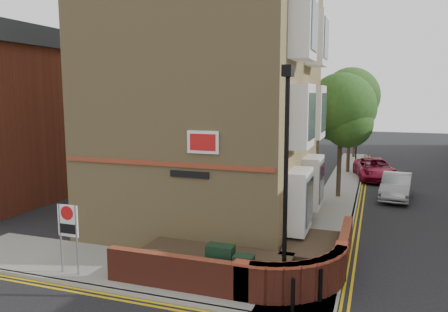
% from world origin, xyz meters
% --- Properties ---
extents(ground, '(120.00, 120.00, 0.00)m').
position_xyz_m(ground, '(0.00, 0.00, 0.00)').
color(ground, black).
rests_on(ground, ground).
extents(pavement_corner, '(13.00, 3.00, 0.12)m').
position_xyz_m(pavement_corner, '(-3.50, 1.50, 0.06)').
color(pavement_corner, gray).
rests_on(pavement_corner, ground).
extents(pavement_main, '(2.00, 32.00, 0.12)m').
position_xyz_m(pavement_main, '(2.00, 16.00, 0.06)').
color(pavement_main, gray).
rests_on(pavement_main, ground).
extents(kerb_side, '(13.00, 0.15, 0.12)m').
position_xyz_m(kerb_side, '(-3.50, 0.00, 0.06)').
color(kerb_side, gray).
rests_on(kerb_side, ground).
extents(kerb_main_near, '(0.15, 32.00, 0.12)m').
position_xyz_m(kerb_main_near, '(3.00, 16.00, 0.06)').
color(kerb_main_near, gray).
rests_on(kerb_main_near, ground).
extents(yellow_lines_side, '(13.00, 0.28, 0.01)m').
position_xyz_m(yellow_lines_side, '(-3.50, -0.25, 0.01)').
color(yellow_lines_side, gold).
rests_on(yellow_lines_side, ground).
extents(yellow_lines_main, '(0.28, 32.00, 0.01)m').
position_xyz_m(yellow_lines_main, '(3.25, 16.00, 0.01)').
color(yellow_lines_main, gold).
rests_on(yellow_lines_main, ground).
extents(corner_building, '(8.95, 10.40, 13.60)m').
position_xyz_m(corner_building, '(-2.84, 8.00, 6.23)').
color(corner_building, tan).
rests_on(corner_building, ground).
extents(garden_wall, '(6.80, 6.00, 1.20)m').
position_xyz_m(garden_wall, '(0.00, 2.50, 0.00)').
color(garden_wall, maroon).
rests_on(garden_wall, ground).
extents(lamppost, '(0.25, 0.50, 6.30)m').
position_xyz_m(lamppost, '(1.60, 1.20, 3.34)').
color(lamppost, black).
rests_on(lamppost, pavement_corner).
extents(utility_cabinet_large, '(0.80, 0.45, 1.20)m').
position_xyz_m(utility_cabinet_large, '(-0.30, 1.30, 0.72)').
color(utility_cabinet_large, black).
rests_on(utility_cabinet_large, pavement_corner).
extents(utility_cabinet_small, '(0.55, 0.40, 1.10)m').
position_xyz_m(utility_cabinet_small, '(0.50, 1.00, 0.67)').
color(utility_cabinet_small, black).
rests_on(utility_cabinet_small, pavement_corner).
extents(bollard_near, '(0.11, 0.11, 0.90)m').
position_xyz_m(bollard_near, '(2.00, 0.40, 0.57)').
color(bollard_near, black).
rests_on(bollard_near, pavement_corner).
extents(bollard_far, '(0.11, 0.11, 0.90)m').
position_xyz_m(bollard_far, '(2.60, 1.20, 0.57)').
color(bollard_far, black).
rests_on(bollard_far, pavement_corner).
extents(zone_sign, '(0.72, 0.07, 2.20)m').
position_xyz_m(zone_sign, '(-5.00, 0.50, 1.64)').
color(zone_sign, slate).
rests_on(zone_sign, pavement_corner).
extents(side_building, '(6.40, 10.40, 9.00)m').
position_xyz_m(side_building, '(-15.00, 8.00, 4.55)').
color(side_building, maroon).
rests_on(side_building, ground).
extents(tree_near, '(3.64, 3.65, 6.70)m').
position_xyz_m(tree_near, '(2.00, 14.05, 4.70)').
color(tree_near, '#382B1E').
rests_on(tree_near, pavement_main).
extents(tree_mid, '(4.03, 4.03, 7.42)m').
position_xyz_m(tree_mid, '(2.00, 22.05, 5.20)').
color(tree_mid, '#382B1E').
rests_on(tree_mid, pavement_main).
extents(tree_far, '(3.81, 3.81, 7.00)m').
position_xyz_m(tree_far, '(2.00, 30.05, 4.91)').
color(tree_far, '#382B1E').
rests_on(tree_far, pavement_main).
extents(traffic_light_assembly, '(0.20, 0.16, 4.20)m').
position_xyz_m(traffic_light_assembly, '(2.40, 25.00, 2.78)').
color(traffic_light_assembly, black).
rests_on(traffic_light_assembly, pavement_main).
extents(silver_car_near, '(1.89, 4.33, 1.38)m').
position_xyz_m(silver_car_near, '(5.00, 14.93, 0.69)').
color(silver_car_near, '#94959B').
rests_on(silver_car_near, ground).
extents(red_car_main, '(3.18, 5.39, 1.41)m').
position_xyz_m(red_car_main, '(3.85, 20.36, 0.70)').
color(red_car_main, maroon).
rests_on(red_car_main, ground).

